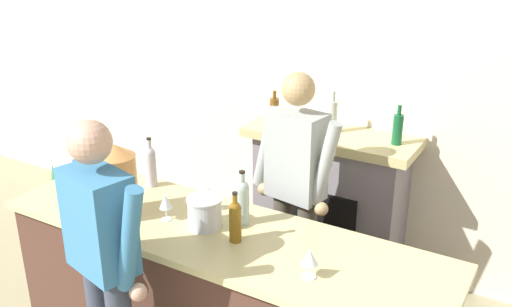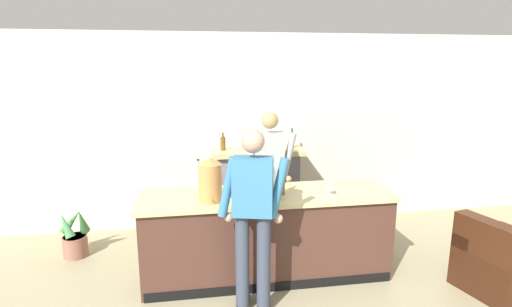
% 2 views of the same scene
% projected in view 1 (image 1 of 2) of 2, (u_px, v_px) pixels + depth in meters
% --- Properties ---
extents(wall_back_panel, '(12.00, 0.07, 2.75)m').
position_uv_depth(wall_back_panel, '(349.00, 96.00, 4.34)').
color(wall_back_panel, beige).
rests_on(wall_back_panel, ground_plane).
extents(bar_counter, '(2.73, 0.77, 0.95)m').
position_uv_depth(bar_counter, '(219.00, 299.00, 3.45)').
color(bar_counter, '#482B22').
rests_on(bar_counter, ground_plane).
extents(fireplace_stone, '(1.28, 0.52, 1.48)m').
position_uv_depth(fireplace_stone, '(329.00, 201.00, 4.43)').
color(fireplace_stone, gray).
rests_on(fireplace_stone, ground_plane).
extents(potted_plant_corner, '(0.37, 0.41, 0.64)m').
position_uv_depth(potted_plant_corner, '(68.00, 198.00, 5.25)').
color(potted_plant_corner, '#8F5A4B').
rests_on(potted_plant_corner, ground_plane).
extents(person_customer, '(0.64, 0.37, 1.76)m').
position_uv_depth(person_customer, '(105.00, 268.00, 2.87)').
color(person_customer, '#343B4B').
rests_on(person_customer, ground_plane).
extents(person_bartender, '(0.65, 0.35, 1.76)m').
position_uv_depth(person_bartender, '(295.00, 190.00, 3.72)').
color(person_bartender, '#454136').
rests_on(person_bartender, ground_plane).
extents(copper_dispenser, '(0.25, 0.28, 0.46)m').
position_uv_depth(copper_dispenser, '(117.00, 180.00, 3.36)').
color(copper_dispenser, '#C78346').
rests_on(copper_dispenser, bar_counter).
extents(ice_bucket_steel, '(0.21, 0.21, 0.18)m').
position_uv_depth(ice_bucket_steel, '(205.00, 212.00, 3.28)').
color(ice_bucket_steel, silver).
rests_on(ice_bucket_steel, bar_counter).
extents(wine_bottle_riesling_slim, '(0.08, 0.08, 0.34)m').
position_uv_depth(wine_bottle_riesling_slim, '(151.00, 165.00, 3.78)').
color(wine_bottle_riesling_slim, '#B2ADBF').
rests_on(wine_bottle_riesling_slim, bar_counter).
extents(wine_bottle_burgundy_dark, '(0.08, 0.08, 0.34)m').
position_uv_depth(wine_bottle_burgundy_dark, '(242.00, 200.00, 3.30)').
color(wine_bottle_burgundy_dark, '#A3B8B2').
rests_on(wine_bottle_burgundy_dark, bar_counter).
extents(wine_bottle_port_short, '(0.07, 0.07, 0.30)m').
position_uv_depth(wine_bottle_port_short, '(235.00, 220.00, 3.12)').
color(wine_bottle_port_short, brown).
rests_on(wine_bottle_port_short, bar_counter).
extents(wine_glass_mid_counter, '(0.07, 0.07, 0.17)m').
position_uv_depth(wine_glass_mid_counter, '(166.00, 202.00, 3.35)').
color(wine_glass_mid_counter, silver).
rests_on(wine_glass_mid_counter, bar_counter).
extents(wine_glass_near_bucket, '(0.07, 0.07, 0.16)m').
position_uv_depth(wine_glass_near_bucket, '(208.00, 194.00, 3.47)').
color(wine_glass_near_bucket, silver).
rests_on(wine_glass_near_bucket, bar_counter).
extents(wine_glass_by_dispenser, '(0.09, 0.09, 0.16)m').
position_uv_depth(wine_glass_by_dispenser, '(310.00, 258.00, 2.80)').
color(wine_glass_by_dispenser, silver).
rests_on(wine_glass_by_dispenser, bar_counter).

